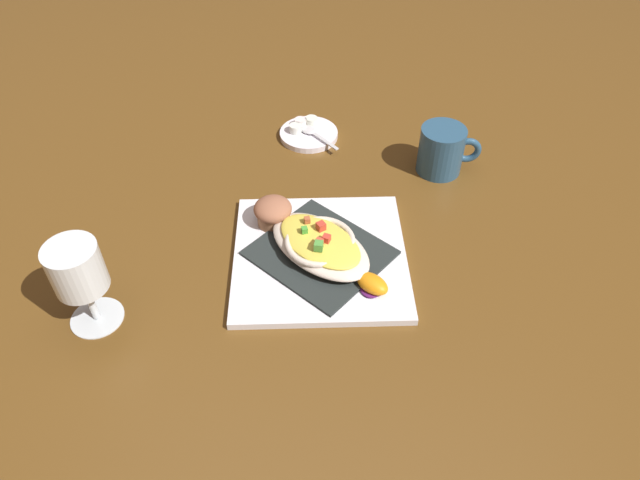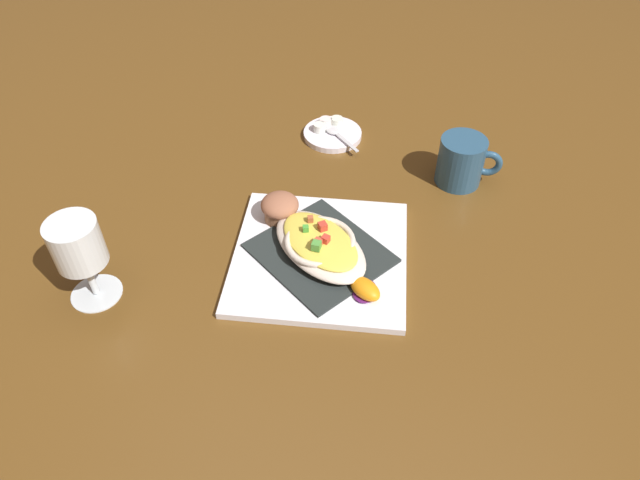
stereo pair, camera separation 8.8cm
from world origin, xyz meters
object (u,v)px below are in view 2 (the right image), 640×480
(gratin_dish, at_px, (320,244))
(muffin, at_px, (280,208))
(coffee_mug, at_px, (461,163))
(creamer_cup_2, at_px, (320,128))
(creamer_cup_0, at_px, (337,122))
(creamer_saucer, at_px, (333,134))
(stemmed_glass, at_px, (78,248))
(spoon, at_px, (335,132))
(creamer_cup_1, at_px, (326,122))
(square_plate, at_px, (320,256))
(orange_garnish, at_px, (365,289))

(gratin_dish, xyz_separation_m, muffin, (-0.06, -0.08, 0.00))
(coffee_mug, relative_size, creamer_cup_2, 4.65)
(creamer_cup_0, bearing_deg, creamer_saucer, -6.65)
(muffin, relative_size, stemmed_glass, 0.44)
(gratin_dish, height_order, muffin, gratin_dish)
(stemmed_glass, bearing_deg, muffin, 132.48)
(muffin, height_order, stemmed_glass, stemmed_glass)
(spoon, relative_size, creamer_cup_1, 3.44)
(coffee_mug, xyz_separation_m, stemmed_glass, (0.38, -0.50, 0.06))
(gratin_dish, xyz_separation_m, creamer_cup_1, (-0.35, -0.07, -0.01))
(square_plate, bearing_deg, stemmed_glass, -65.27)
(spoon, bearing_deg, creamer_cup_0, -176.27)
(orange_garnish, xyz_separation_m, spoon, (-0.39, -0.12, -0.01))
(square_plate, distance_m, coffee_mug, 0.32)
(orange_garnish, xyz_separation_m, creamer_cup_1, (-0.41, -0.15, -0.00))
(creamer_cup_0, height_order, creamer_cup_1, same)
(spoon, distance_m, creamer_cup_1, 0.03)
(gratin_dish, bearing_deg, square_plate, 138.28)
(creamer_cup_2, bearing_deg, creamer_cup_0, 134.92)
(creamer_cup_0, bearing_deg, muffin, -6.99)
(square_plate, height_order, creamer_cup_1, creamer_cup_1)
(muffin, xyz_separation_m, stemmed_glass, (0.21, -0.22, 0.06))
(orange_garnish, distance_m, spoon, 0.41)
(muffin, distance_m, spoon, 0.26)
(muffin, bearing_deg, creamer_cup_2, 178.43)
(creamer_cup_2, bearing_deg, muffin, -1.57)
(creamer_cup_0, bearing_deg, orange_garnish, 16.76)
(orange_garnish, distance_m, coffee_mug, 0.33)
(square_plate, relative_size, gratin_dish, 1.30)
(square_plate, bearing_deg, coffee_mug, 140.73)
(coffee_mug, relative_size, creamer_saucer, 0.98)
(gratin_dish, distance_m, creamer_cup_0, 0.36)
(muffin, bearing_deg, creamer_cup_0, 173.01)
(muffin, bearing_deg, orange_garnish, 51.43)
(square_plate, relative_size, creamer_cup_0, 11.07)
(square_plate, height_order, creamer_saucer, same)
(orange_garnish, relative_size, creamer_cup_0, 2.52)
(stemmed_glass, height_order, creamer_cup_1, stemmed_glass)
(spoon, distance_m, creamer_cup_0, 0.03)
(muffin, xyz_separation_m, spoon, (-0.26, 0.04, -0.02))
(coffee_mug, xyz_separation_m, creamer_cup_1, (-0.10, -0.27, -0.02))
(coffee_mug, height_order, stemmed_glass, stemmed_glass)
(stemmed_glass, bearing_deg, gratin_dish, 114.73)
(creamer_saucer, bearing_deg, square_plate, 8.36)
(coffee_mug, distance_m, creamer_saucer, 0.26)
(orange_garnish, height_order, creamer_cup_2, orange_garnish)
(creamer_cup_2, bearing_deg, creamer_cup_1, 160.70)
(muffin, bearing_deg, gratin_dish, 51.27)
(stemmed_glass, xyz_separation_m, creamer_saucer, (-0.47, 0.26, -0.09))
(gratin_dish, xyz_separation_m, spoon, (-0.32, -0.04, -0.02))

